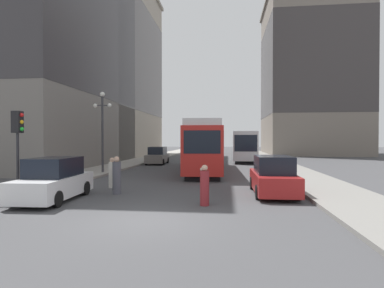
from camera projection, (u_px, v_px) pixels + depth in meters
ground_plane at (145, 221)px, 9.98m from camera, size 200.00×200.00×0.00m
sidewalk_left at (164, 155)px, 50.59m from camera, size 3.33×120.00×0.15m
sidewalk_right at (261, 155)px, 48.83m from camera, size 3.33×120.00×0.15m
streetcar at (205, 145)px, 25.45m from camera, size 3.22×13.83×3.89m
transit_bus at (245, 145)px, 37.37m from camera, size 2.95×11.32×3.45m
parked_car_left_near at (54, 181)px, 13.31m from camera, size 2.05×4.39×1.82m
parked_car_left_mid at (157, 156)px, 32.88m from camera, size 1.93×4.26×1.82m
parked_car_right_far at (273, 177)px, 14.71m from camera, size 1.93×4.54×1.82m
pedestrian_crossing_near at (117, 176)px, 14.84m from camera, size 0.40×0.40×1.79m
pedestrian_crossing_far at (205, 187)px, 12.24m from camera, size 0.36×0.36×1.60m
pedestrian_on_sidewalk at (112, 174)px, 16.77m from camera, size 0.36×0.36×1.62m
traffic_light_near_left at (18, 131)px, 13.54m from camera, size 0.47×0.36×3.68m
lamp_post_left_near at (102, 120)px, 23.20m from camera, size 1.41×0.36×5.99m
fire_hydrant at (26, 186)px, 14.00m from camera, size 0.26×0.26×0.75m
building_left_corner at (39, 26)px, 31.12m from camera, size 14.03×20.87×26.99m
building_left_midblock at (98, 65)px, 46.47m from camera, size 15.18×23.24×26.48m
building_right_corner at (310, 75)px, 54.76m from camera, size 15.78×17.52×27.02m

